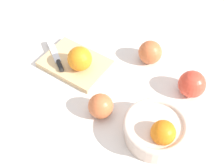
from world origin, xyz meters
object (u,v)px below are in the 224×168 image
object	(u,v)px
knife	(57,59)
apple_front_left	(192,84)
apple_back_center	(102,106)
bowl	(156,130)
apple_front_left_2	(150,52)
orange_on_board	(80,59)
cutting_board	(75,63)

from	to	relation	value
knife	apple_front_left	bearing A→B (deg)	-173.97
knife	apple_back_center	bearing A→B (deg)	149.41
bowl	apple_front_left_2	bearing A→B (deg)	-69.21
apple_back_center	apple_front_left_2	world-z (taller)	apple_front_left_2
apple_front_left_2	bowl	bearing A→B (deg)	110.79
apple_front_left	bowl	bearing A→B (deg)	74.60
bowl	knife	distance (m)	0.39
orange_on_board	apple_front_left	bearing A→B (deg)	-172.61
cutting_board	bowl	bearing A→B (deg)	153.55
cutting_board	apple_back_center	world-z (taller)	apple_back_center
knife	apple_front_left	xyz separation A→B (m)	(-0.42, -0.04, 0.02)
bowl	knife	bearing A→B (deg)	-20.92
knife	apple_back_center	size ratio (longest dim) A/B	1.74
bowl	apple_front_left	xyz separation A→B (m)	(-0.05, -0.18, -0.00)
bowl	cutting_board	distance (m)	0.35
apple_back_center	apple_front_left	distance (m)	0.27
apple_back_center	apple_front_left	bearing A→B (deg)	-141.53
orange_on_board	knife	xyz separation A→B (m)	(0.08, 0.00, -0.03)
knife	apple_back_center	distance (m)	0.24
apple_back_center	bowl	bearing A→B (deg)	173.73
cutting_board	apple_back_center	bearing A→B (deg)	137.97
apple_back_center	orange_on_board	bearing A→B (deg)	-44.40
apple_front_left	apple_front_left_2	world-z (taller)	apple_front_left
apple_front_left	orange_on_board	bearing A→B (deg)	7.39
bowl	apple_back_center	size ratio (longest dim) A/B	2.41
bowl	apple_back_center	xyz separation A→B (m)	(0.16, -0.02, -0.01)
knife	orange_on_board	bearing A→B (deg)	-179.61
cutting_board	apple_front_left	world-z (taller)	apple_front_left
cutting_board	apple_front_left_2	size ratio (longest dim) A/B	2.73
bowl	apple_back_center	bearing A→B (deg)	-6.27
cutting_board	orange_on_board	distance (m)	0.06
bowl	orange_on_board	xyz separation A→B (m)	(0.29, -0.14, 0.01)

